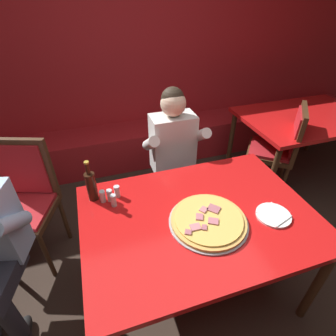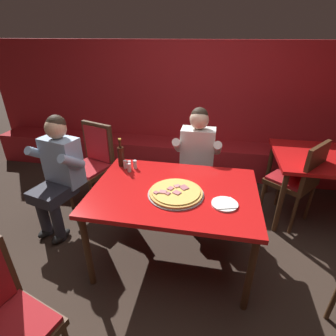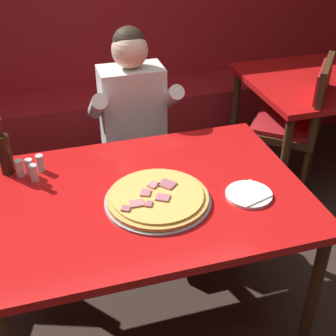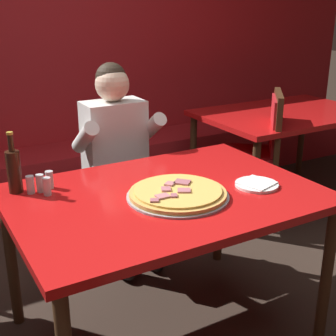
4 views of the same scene
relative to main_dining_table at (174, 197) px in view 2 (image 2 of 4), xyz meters
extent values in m
plane|color=#33261E|center=(0.00, 0.00, -0.70)|extent=(24.00, 24.00, 0.00)
cube|color=#A3191E|center=(0.00, 2.18, 0.25)|extent=(6.80, 0.16, 1.90)
cube|color=#A3191E|center=(0.00, 1.86, -0.47)|extent=(6.46, 0.48, 0.46)
cylinder|color=#422816|center=(-0.65, -0.45, -0.33)|extent=(0.06, 0.06, 0.74)
cylinder|color=#422816|center=(0.65, -0.45, -0.33)|extent=(0.06, 0.06, 0.74)
cylinder|color=#422816|center=(-0.65, 0.45, -0.33)|extent=(0.06, 0.06, 0.74)
cylinder|color=#422816|center=(0.65, 0.45, -0.33)|extent=(0.06, 0.06, 0.74)
cube|color=red|center=(0.00, 0.00, 0.05)|extent=(1.42, 1.01, 0.04)
cylinder|color=#9E9EA3|center=(0.03, -0.08, 0.08)|extent=(0.47, 0.47, 0.01)
cylinder|color=gold|center=(0.03, -0.08, 0.09)|extent=(0.45, 0.45, 0.02)
cylinder|color=#E0B251|center=(0.03, -0.08, 0.11)|extent=(0.40, 0.40, 0.01)
cube|color=#A85B66|center=(-0.13, -0.14, 0.12)|extent=(0.05, 0.05, 0.01)
cube|color=#B76670|center=(-0.02, -0.05, 0.12)|extent=(0.06, 0.06, 0.01)
cube|color=#C6757A|center=(0.02, -0.01, 0.12)|extent=(0.06, 0.06, 0.01)
cube|color=#A85B66|center=(-0.03, -0.14, 0.12)|extent=(0.04, 0.05, 0.01)
cube|color=#A85B66|center=(0.09, -0.02, 0.12)|extent=(0.09, 0.09, 0.01)
cube|color=#B76670|center=(0.04, -0.11, 0.12)|extent=(0.08, 0.07, 0.01)
cube|color=#C6757A|center=(-0.08, -0.12, 0.12)|extent=(0.06, 0.05, 0.01)
cylinder|color=white|center=(0.43, -0.15, 0.08)|extent=(0.21, 0.21, 0.01)
cube|color=white|center=(0.43, -0.15, 0.09)|extent=(0.19, 0.19, 0.01)
cylinder|color=black|center=(-0.60, 0.35, 0.17)|extent=(0.07, 0.07, 0.20)
cylinder|color=black|center=(-0.60, 0.35, 0.31)|extent=(0.03, 0.03, 0.08)
cylinder|color=#B29933|center=(-0.60, 0.35, 0.36)|extent=(0.03, 0.03, 0.01)
cylinder|color=silver|center=(-0.55, 0.30, 0.11)|extent=(0.04, 0.04, 0.07)
cylinder|color=silver|center=(-0.55, 0.30, 0.10)|extent=(0.03, 0.03, 0.04)
cylinder|color=silver|center=(-0.55, 0.30, 0.15)|extent=(0.04, 0.04, 0.01)
cylinder|color=silver|center=(-0.45, 0.32, 0.11)|extent=(0.04, 0.04, 0.07)
cylinder|color=#B23323|center=(-0.45, 0.32, 0.10)|extent=(0.03, 0.03, 0.04)
cylinder|color=silver|center=(-0.45, 0.32, 0.15)|extent=(0.04, 0.04, 0.01)
cylinder|color=silver|center=(-0.48, 0.24, 0.11)|extent=(0.04, 0.04, 0.07)
cylinder|color=#516B33|center=(-0.48, 0.24, 0.10)|extent=(0.03, 0.03, 0.04)
cylinder|color=silver|center=(-0.48, 0.24, 0.15)|extent=(0.04, 0.04, 0.01)
cylinder|color=silver|center=(-0.50, 0.30, 0.11)|extent=(0.04, 0.04, 0.07)
cylinder|color=#28231E|center=(-0.50, 0.30, 0.10)|extent=(0.03, 0.03, 0.04)
cylinder|color=silver|center=(-0.50, 0.30, 0.15)|extent=(0.04, 0.04, 0.01)
ellipsoid|color=black|center=(0.02, 0.57, -0.66)|extent=(0.11, 0.24, 0.09)
ellipsoid|color=black|center=(0.22, 0.57, -0.66)|extent=(0.11, 0.24, 0.09)
cylinder|color=#282833|center=(0.02, 0.57, -0.47)|extent=(0.11, 0.11, 0.43)
cylinder|color=#282833|center=(0.22, 0.57, -0.47)|extent=(0.11, 0.11, 0.43)
cube|color=#282833|center=(0.12, 0.67, -0.19)|extent=(0.34, 0.40, 0.12)
cube|color=silver|center=(0.12, 0.87, 0.08)|extent=(0.38, 0.22, 0.52)
cylinder|color=silver|center=(-0.10, 0.79, 0.16)|extent=(0.09, 0.30, 0.25)
cylinder|color=silver|center=(0.34, 0.79, 0.16)|extent=(0.09, 0.30, 0.25)
sphere|color=beige|center=(0.12, 0.87, 0.44)|extent=(0.21, 0.21, 0.21)
sphere|color=#2D2319|center=(0.12, 0.88, 0.48)|extent=(0.19, 0.19, 0.19)
cylinder|color=#422816|center=(-0.83, -1.00, -0.46)|extent=(0.04, 0.04, 0.47)
cube|color=#A3191E|center=(-0.71, -1.23, -0.16)|extent=(0.51, 0.51, 0.03)
cylinder|color=#422816|center=(1.15, 1.10, -0.46)|extent=(0.04, 0.04, 0.48)
cylinder|color=#422816|center=(0.91, 0.81, -0.46)|extent=(0.04, 0.04, 0.48)
cylinder|color=#422816|center=(1.45, 0.86, -0.46)|extent=(0.04, 0.04, 0.48)
cylinder|color=#422816|center=(1.21, 0.57, -0.46)|extent=(0.04, 0.04, 0.48)
cube|color=#422816|center=(1.18, 0.83, -0.20)|extent=(0.62, 0.62, 0.05)
cube|color=#A3191E|center=(1.18, 0.83, -0.16)|extent=(0.57, 0.57, 0.03)
cube|color=#422816|center=(1.33, 0.71, 0.07)|extent=(0.31, 0.37, 0.48)
cube|color=#A3191E|center=(1.31, 0.72, 0.07)|extent=(0.25, 0.30, 0.40)
cylinder|color=#422816|center=(1.28, -0.42, -0.47)|extent=(0.04, 0.04, 0.46)
cylinder|color=#422816|center=(-1.39, 0.55, -0.46)|extent=(0.04, 0.04, 0.48)
cylinder|color=#422816|center=(-1.03, 0.43, -0.46)|extent=(0.04, 0.04, 0.48)
cylinder|color=#422816|center=(-1.26, 0.91, -0.46)|extent=(0.04, 0.04, 0.48)
cylinder|color=#422816|center=(-0.91, 0.78, -0.46)|extent=(0.04, 0.04, 0.48)
cube|color=#422816|center=(-1.15, 0.67, -0.20)|extent=(0.56, 0.56, 0.05)
cube|color=#A3191E|center=(-1.15, 0.67, -0.16)|extent=(0.52, 0.52, 0.03)
cube|color=#422816|center=(-1.08, 0.86, 0.08)|extent=(0.43, 0.18, 0.51)
cube|color=#A3191E|center=(-1.09, 0.83, 0.08)|extent=(0.35, 0.14, 0.43)
ellipsoid|color=black|center=(-1.41, 0.05, -0.66)|extent=(0.17, 0.26, 0.09)
ellipsoid|color=black|center=(-1.22, 0.00, -0.66)|extent=(0.17, 0.26, 0.09)
cylinder|color=#282833|center=(-1.41, 0.05, -0.47)|extent=(0.11, 0.11, 0.43)
cylinder|color=#282833|center=(-1.22, 0.00, -0.47)|extent=(0.11, 0.11, 0.43)
cube|color=#282833|center=(-1.29, 0.13, -0.19)|extent=(0.43, 0.47, 0.12)
cube|color=#9EBCE0|center=(-1.24, 0.32, 0.08)|extent=(0.42, 0.31, 0.52)
cylinder|color=#9EBCE0|center=(-1.48, 0.30, 0.16)|extent=(0.16, 0.31, 0.25)
cylinder|color=#9EBCE0|center=(-1.05, 0.19, 0.16)|extent=(0.16, 0.31, 0.25)
sphere|color=#D6A884|center=(-1.24, 0.32, 0.44)|extent=(0.21, 0.21, 0.21)
sphere|color=#2D2319|center=(-1.24, 0.33, 0.48)|extent=(0.19, 0.19, 0.19)
cylinder|color=#422816|center=(1.05, 0.58, -0.33)|extent=(0.06, 0.06, 0.74)
cylinder|color=#422816|center=(1.05, 1.38, -0.33)|extent=(0.06, 0.06, 0.74)
camera|label=1|loc=(-0.53, -1.03, 1.25)|focal=28.00mm
camera|label=2|loc=(0.30, -1.90, 1.28)|focal=28.00mm
camera|label=3|loc=(-0.40, -1.67, 1.31)|focal=50.00mm
camera|label=4|loc=(-0.99, -1.76, 0.93)|focal=50.00mm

